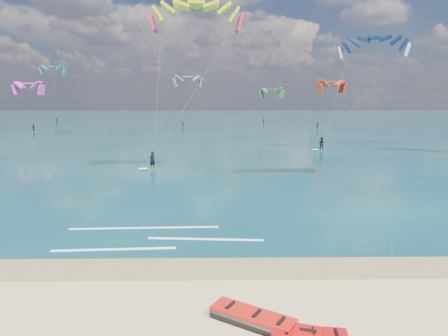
% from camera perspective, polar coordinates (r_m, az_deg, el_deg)
% --- Properties ---
extents(ground, '(320.00, 320.00, 0.00)m').
position_cam_1_polar(ground, '(53.37, -4.68, 2.44)').
color(ground, tan).
rests_on(ground, ground).
extents(wet_sand_strip, '(320.00, 2.40, 0.01)m').
position_cam_1_polar(wet_sand_strip, '(17.65, -12.82, -13.76)').
color(wet_sand_strip, olive).
rests_on(wet_sand_strip, ground).
extents(sea, '(320.00, 200.00, 0.04)m').
position_cam_1_polar(sea, '(117.05, -2.61, 6.62)').
color(sea, '#082931').
rests_on(sea, ground).
extents(packed_kite_mid, '(3.15, 2.60, 0.44)m').
position_cam_1_polar(packed_kite_mid, '(13.59, 4.09, -21.26)').
color(packed_kite_mid, red).
rests_on(packed_kite_mid, ground).
extents(kitesurfer_main, '(11.43, 6.49, 16.09)m').
position_cam_1_polar(kitesurfer_main, '(36.84, -7.23, 11.92)').
color(kitesurfer_main, yellow).
rests_on(kitesurfer_main, sea).
extents(kitesurfer_far, '(11.88, 6.97, 15.74)m').
position_cam_1_polar(kitesurfer_far, '(53.96, 17.35, 10.79)').
color(kitesurfer_far, gold).
rests_on(kitesurfer_far, sea).
extents(shoreline_foam, '(10.33, 3.64, 0.01)m').
position_cam_1_polar(shoreline_foam, '(20.93, -9.98, -9.67)').
color(shoreline_foam, white).
rests_on(shoreline_foam, ground).
extents(distant_kites, '(72.15, 28.88, 14.86)m').
position_cam_1_polar(distant_kites, '(94.23, -8.69, 9.15)').
color(distant_kites, teal).
rests_on(distant_kites, ground).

